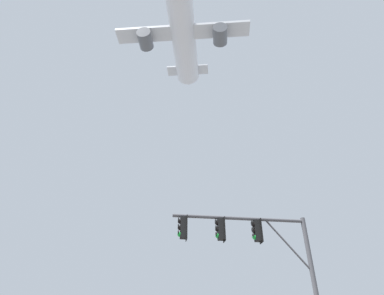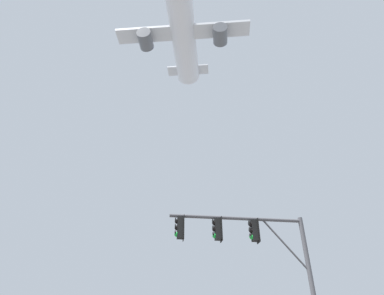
% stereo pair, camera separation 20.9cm
% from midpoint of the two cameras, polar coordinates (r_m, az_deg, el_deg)
% --- Properties ---
extents(signal_pole_near, '(5.95, 1.00, 6.54)m').
position_cam_midpoint_polar(signal_pole_near, '(14.66, 11.35, -17.06)').
color(signal_pole_near, '#4C4C51').
rests_on(signal_pole_near, ground).
extents(airplane, '(23.31, 30.17, 8.22)m').
position_cam_midpoint_polar(airplane, '(60.27, -1.50, 20.27)').
color(airplane, white).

